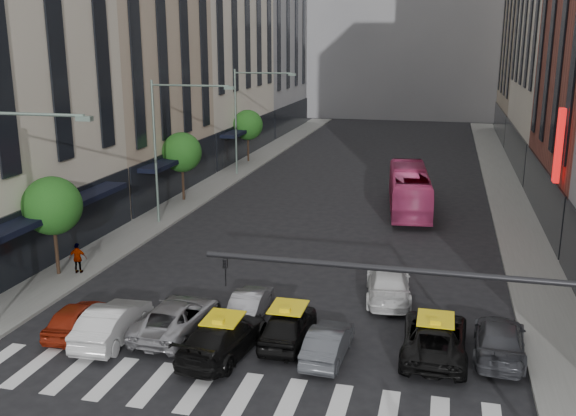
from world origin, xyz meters
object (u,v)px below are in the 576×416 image
Objects in this scene: streetlamp_mid at (168,133)px; car_white_front at (113,322)px; taxi_left at (224,337)px; bus at (409,190)px; pedestrian_far at (78,258)px; taxi_center at (288,325)px; streetlamp_far at (246,108)px; car_red at (76,318)px.

streetlamp_mid reaches higher than car_white_front.
bus is at bearing -95.76° from taxi_left.
bus is 6.91× the size of pedestrian_far.
taxi_center is 0.39× the size of bus.
streetlamp_mid is 16.78m from bus.
pedestrian_far is (-9.87, 6.18, 0.21)m from taxi_left.
streetlamp_far is 32.45m from car_white_front.
taxi_center is 12.83m from pedestrian_far.
car_red is 0.34× the size of bus.
streetlamp_mid is 2.45× the size of car_red.
streetlamp_mid reaches higher than taxi_left.
car_white_front is (1.77, -0.24, 0.11)m from car_red.
car_white_front is 6.91m from taxi_center.
taxi_left reaches higher than taxi_center.
streetlamp_far is 32.66m from taxi_center.
car_red is at bearing 4.21° from taxi_left.
streetlamp_mid is at bearing -77.31° from car_white_front.
car_red is at bearing -85.20° from streetlamp_far.
streetlamp_far is 32.04m from car_red.
streetlamp_far reaches higher than taxi_center.
taxi_center reaches higher than car_red.
pedestrian_far is at bearing -91.81° from streetlamp_far.
streetlamp_far is 33.52m from taxi_left.
taxi_center is 21.79m from bus.
streetlamp_mid is at bearing 20.73° from bus.
streetlamp_far is at bearing -85.06° from car_white_front.
car_white_front is 0.42× the size of bus.
streetlamp_mid is 16.00m from streetlamp_far.
bus reaches higher than car_red.
streetlamp_far is 2.02× the size of car_white_front.
streetlamp_mid reaches higher than taxi_center.
streetlamp_far reaches higher than bus.
streetlamp_mid is 5.80× the size of pedestrian_far.
taxi_center is 2.72× the size of pedestrian_far.
streetlamp_mid is 18.83m from taxi_center.
bus is (11.83, 22.76, 0.87)m from car_red.
taxi_left is 0.46× the size of bus.
car_white_front is 2.87× the size of pedestrian_far.
bus is 22.82m from pedestrian_far.
streetlamp_mid is 1.00× the size of streetlamp_far.
taxi_left is 1.18× the size of taxi_center.
taxi_center is at bearing -135.40° from taxi_left.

